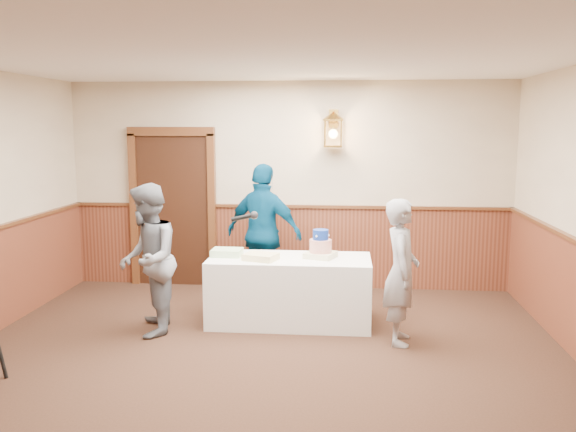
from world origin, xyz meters
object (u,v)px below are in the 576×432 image
(assistant_p, at_px, (264,233))
(display_table, at_px, (290,290))
(baker, at_px, (401,272))
(sheet_cake_green, at_px, (227,252))
(sheet_cake_yellow, at_px, (261,257))
(interviewer, at_px, (148,260))
(tiered_cake, at_px, (321,247))

(assistant_p, bearing_deg, display_table, 136.87)
(display_table, height_order, baker, baker)
(display_table, distance_m, baker, 1.35)
(display_table, bearing_deg, sheet_cake_green, 177.29)
(display_table, distance_m, sheet_cake_yellow, 0.53)
(display_table, relative_size, sheet_cake_yellow, 5.22)
(sheet_cake_yellow, height_order, assistant_p, assistant_p)
(sheet_cake_green, distance_m, baker, 1.98)
(baker, xyz_separation_m, assistant_p, (-1.58, 1.34, 0.13))
(sheet_cake_green, relative_size, interviewer, 0.21)
(display_table, bearing_deg, baker, -24.09)
(tiered_cake, relative_size, assistant_p, 0.22)
(display_table, relative_size, sheet_cake_green, 5.40)
(sheet_cake_yellow, xyz_separation_m, assistant_p, (-0.09, 0.96, 0.09))
(tiered_cake, xyz_separation_m, sheet_cake_green, (-1.06, -0.00, -0.09))
(assistant_p, bearing_deg, sheet_cake_yellow, 116.29)
(interviewer, height_order, assistant_p, assistant_p)
(sheet_cake_yellow, height_order, sheet_cake_green, sheet_cake_green)
(sheet_cake_yellow, distance_m, assistant_p, 0.96)
(interviewer, xyz_separation_m, assistant_p, (1.07, 1.31, 0.07))
(display_table, xyz_separation_m, tiered_cake, (0.34, 0.04, 0.50))
(display_table, xyz_separation_m, interviewer, (-1.46, -0.49, 0.43))
(tiered_cake, distance_m, baker, 1.02)
(sheet_cake_yellow, xyz_separation_m, sheet_cake_green, (-0.41, 0.18, 0.00))
(interviewer, bearing_deg, baker, 75.72)
(sheet_cake_green, bearing_deg, display_table, -2.71)
(tiered_cake, height_order, baker, baker)
(display_table, relative_size, assistant_p, 1.03)
(baker, height_order, assistant_p, assistant_p)
(tiered_cake, height_order, sheet_cake_yellow, tiered_cake)
(display_table, relative_size, tiered_cake, 4.59)
(tiered_cake, distance_m, interviewer, 1.88)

